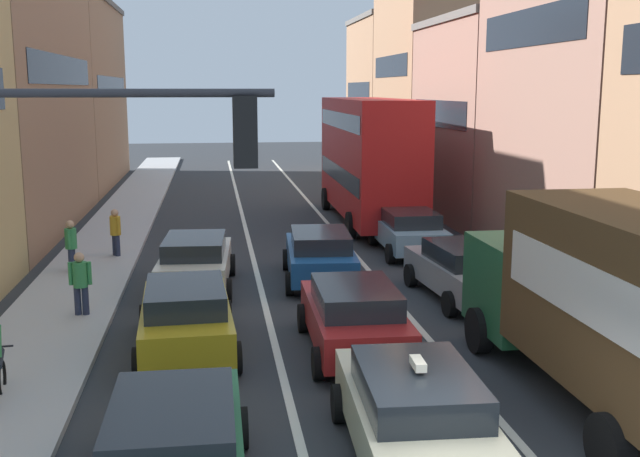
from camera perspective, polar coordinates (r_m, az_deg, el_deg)
sidewalk_left at (r=29.34m, az=-15.34°, el=-0.46°), size 2.60×64.00×0.14m
lane_stripe_left at (r=29.14m, az=-5.54°, el=-0.34°), size 0.16×60.00×0.01m
lane_stripe_right at (r=29.48m, az=1.07°, el=-0.17°), size 0.16×60.00×0.01m
building_row_right at (r=32.49m, az=15.42°, el=10.61°), size 7.20×43.90×13.45m
traffic_light_pole at (r=9.25m, az=-17.38°, el=-0.16°), size 3.58×0.38×5.50m
removalist_box_truck at (r=13.79m, az=21.06°, el=-4.84°), size 2.72×7.71×3.58m
taxi_centre_lane_front at (r=11.46m, az=7.13°, el=-13.55°), size 2.21×4.37×1.66m
sedan_left_lane_front at (r=10.52m, az=-10.96°, el=-15.97°), size 2.08×4.31×1.49m
sedan_centre_lane_second at (r=15.87m, az=2.59°, el=-6.58°), size 2.13×4.33×1.49m
wagon_left_lane_second at (r=16.11m, az=-10.06°, el=-6.47°), size 2.20×4.37×1.49m
hatchback_centre_lane_third at (r=21.59m, az=0.00°, el=-1.97°), size 2.30×4.41×1.49m
sedan_left_lane_third at (r=21.05m, az=-9.36°, el=-2.43°), size 2.27×4.40×1.49m
sedan_right_lane_behind_truck at (r=20.15m, az=10.75°, el=-3.05°), size 2.30×4.41×1.49m
wagon_right_lane_far at (r=25.47m, az=6.67°, el=-0.12°), size 2.11×4.32×1.49m
bus_mid_queue_primary at (r=30.88m, az=3.70°, el=5.59°), size 2.93×10.54×5.06m
pedestrian_near_kerb at (r=18.85m, az=-17.60°, el=-3.84°), size 0.54×0.34×1.66m
pedestrian_mid_sidewalk at (r=25.20m, az=-15.15°, el=-0.18°), size 0.35×0.46×1.66m
pedestrian_far_sidewalk at (r=23.42m, az=-18.24°, el=-1.14°), size 0.34×0.54×1.66m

